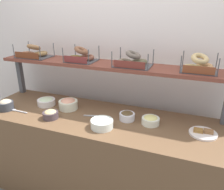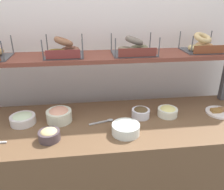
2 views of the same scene
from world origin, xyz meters
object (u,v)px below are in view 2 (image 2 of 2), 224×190
at_px(bowl_cream_cheese, 126,128).
at_px(bagel_basket_plain, 201,45).
at_px(bowl_scallion_spread, 23,119).
at_px(serving_plate_white, 220,112).
at_px(serving_spoon_near_plate, 105,121).
at_px(bowl_lox_spread, 59,115).
at_px(bagel_basket_poppy, 134,48).
at_px(bowl_egg_salad, 168,111).
at_px(bowl_chocolate_spread, 141,112).
at_px(bowl_hummus, 49,135).
at_px(bagel_basket_cinnamon_raisin, 64,50).

bearing_deg(bowl_cream_cheese, bagel_basket_plain, 33.11).
bearing_deg(bagel_basket_plain, bowl_scallion_spread, -170.86).
height_order(bowl_scallion_spread, bagel_basket_plain, bagel_basket_plain).
distance_m(serving_plate_white, serving_spoon_near_plate, 0.90).
height_order(bowl_lox_spread, bagel_basket_poppy, bagel_basket_poppy).
distance_m(bagel_basket_poppy, bagel_basket_plain, 0.55).
height_order(bowl_egg_salad, bowl_chocolate_spread, bowl_chocolate_spread).
distance_m(bowl_egg_salad, bagel_basket_poppy, 0.54).
bearing_deg(bowl_scallion_spread, bowl_hummus, -47.23).
xyz_separation_m(bowl_lox_spread, bowl_scallion_spread, (-0.26, 0.00, -0.01)).
relative_size(bowl_hummus, bagel_basket_poppy, 0.42).
xyz_separation_m(bowl_lox_spread, bowl_hummus, (-0.04, -0.23, -0.01)).
bearing_deg(bowl_hummus, bowl_cream_cheese, 1.16).
height_order(bowl_cream_cheese, bowl_hummus, bowl_cream_cheese).
relative_size(bowl_cream_cheese, serving_spoon_near_plate, 1.04).
bearing_deg(bowl_chocolate_spread, bowl_egg_salad, -0.96).
height_order(bowl_egg_salad, bagel_basket_poppy, bagel_basket_poppy).
relative_size(bowl_chocolate_spread, bagel_basket_plain, 0.48).
bearing_deg(bowl_scallion_spread, bagel_basket_cinnamon_raisin, 33.38).
height_order(bowl_scallion_spread, serving_plate_white, bowl_scallion_spread).
height_order(serving_plate_white, serving_spoon_near_plate, serving_plate_white).
bearing_deg(bowl_hummus, bowl_chocolate_spread, 18.49).
relative_size(serving_plate_white, bagel_basket_cinnamon_raisin, 0.75).
bearing_deg(bagel_basket_poppy, bowl_hummus, -145.45).
distance_m(bowl_cream_cheese, serving_spoon_near_plate, 0.21).
distance_m(bowl_lox_spread, bowl_hummus, 0.23).
height_order(bowl_egg_salad, bowl_lox_spread, bowl_lox_spread).
height_order(bowl_lox_spread, bowl_chocolate_spread, bowl_lox_spread).
bearing_deg(bagel_basket_poppy, bowl_scallion_spread, -166.71).
height_order(bowl_egg_salad, bowl_hummus, bowl_hummus).
bearing_deg(bagel_basket_cinnamon_raisin, bowl_egg_salad, -16.53).
xyz_separation_m(bagel_basket_poppy, bagel_basket_plain, (0.55, 0.03, 0.00)).
bearing_deg(bowl_chocolate_spread, serving_spoon_near_plate, -171.38).
xyz_separation_m(bowl_egg_salad, bowl_chocolate_spread, (-0.21, 0.00, 0.00)).
height_order(bowl_hummus, serving_spoon_near_plate, bowl_hummus).
bearing_deg(bagel_basket_cinnamon_raisin, serving_spoon_near_plate, -43.90).
distance_m(bowl_scallion_spread, bagel_basket_poppy, 0.96).
distance_m(bagel_basket_cinnamon_raisin, bagel_basket_poppy, 0.52).
distance_m(bowl_chocolate_spread, bowl_hummus, 0.68).
relative_size(bowl_scallion_spread, bagel_basket_cinnamon_raisin, 0.62).
xyz_separation_m(bowl_scallion_spread, bagel_basket_cinnamon_raisin, (0.31, 0.20, 0.44)).
relative_size(bowl_egg_salad, serving_spoon_near_plate, 0.84).
bearing_deg(bowl_cream_cheese, bowl_scallion_spread, 162.68).
bearing_deg(bowl_lox_spread, bagel_basket_cinnamon_raisin, 74.71).
height_order(bowl_cream_cheese, bowl_lox_spread, bowl_lox_spread).
bearing_deg(bagel_basket_plain, bowl_egg_salad, -142.96).
xyz_separation_m(bowl_cream_cheese, bagel_basket_cinnamon_raisin, (-0.39, 0.42, 0.43)).
xyz_separation_m(bowl_scallion_spread, serving_plate_white, (1.48, -0.03, -0.03)).
height_order(bowl_lox_spread, bowl_hummus, bowl_lox_spread).
bearing_deg(bowl_egg_salad, bowl_scallion_spread, 179.03).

